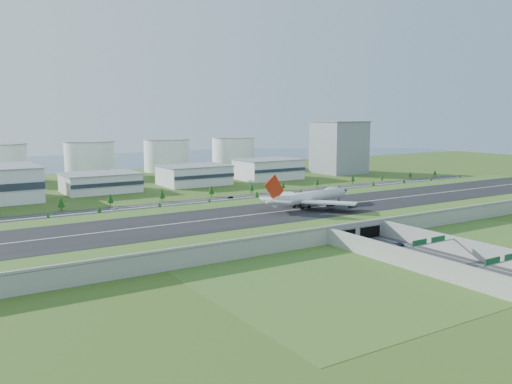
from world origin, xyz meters
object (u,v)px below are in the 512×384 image
car_1 (484,282)px  car_2 (399,244)px  office_tower (339,147)px  car_4 (23,221)px  car_7 (114,208)px  car_6 (386,185)px  boeing_747 (309,197)px  car_0 (385,252)px  car_5 (230,197)px

car_1 → car_2: (18.83, 59.60, 0.03)m
office_tower → car_4: size_ratio=12.38×
office_tower → car_7: office_tower is taller
car_4 → car_6: (299.48, 1.49, -0.05)m
boeing_747 → car_4: bearing=141.7°
boeing_747 → car_1: boeing_747 is taller
car_0 → car_6: 239.48m
car_4 → car_5: car_5 is taller
office_tower → boeing_747: office_tower is taller
office_tower → car_6: size_ratio=10.83×
boeing_747 → car_1: size_ratio=17.62×
car_1 → car_6: (173.27, 218.50, 0.04)m
car_0 → car_7: car_0 is taller
car_5 → car_7: car_5 is taller
car_4 → car_7: car_4 is taller
car_0 → car_4: (-127.39, 165.06, 0.03)m
boeing_747 → car_7: size_ratio=14.65×
car_1 → car_6: 278.86m
car_1 → car_7: size_ratio=0.83×
car_2 → car_6: car_6 is taller
car_0 → car_5: car_5 is taller
car_6 → car_7: car_6 is taller
car_1 → car_4: (-126.20, 217.00, 0.09)m
car_0 → car_5: bearing=107.1°
car_4 → car_6: 299.48m
car_5 → car_1: bearing=-5.2°
office_tower → car_7: bearing=-161.4°
car_5 → car_6: car_5 is taller
boeing_747 → car_0: bearing=-112.1°
car_0 → car_2: 19.23m
car_2 → car_7: 192.13m
car_0 → car_4: bearing=151.4°
office_tower → car_5: bearing=-153.7°
car_2 → car_7: size_ratio=1.03×
car_1 → car_7: (-67.06, 231.46, 0.04)m
boeing_747 → car_2: 74.82m
car_4 → car_1: bearing=-169.8°
car_1 → car_5: bearing=77.2°
car_4 → office_tower: bearing=-92.2°
boeing_747 → car_6: (152.61, 85.32, -13.41)m
boeing_747 → car_0: (-19.47, -81.23, -13.39)m
car_4 → car_6: size_ratio=0.87×
car_5 → car_4: bearing=-84.1°
office_tower → car_6: office_tower is taller
office_tower → car_2: bearing=-125.8°
car_6 → car_5: bearing=61.7°
car_7 → car_1: bearing=3.3°
car_0 → car_2: size_ratio=0.85×
car_2 → car_4: car_4 is taller
office_tower → car_5: size_ratio=11.93×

